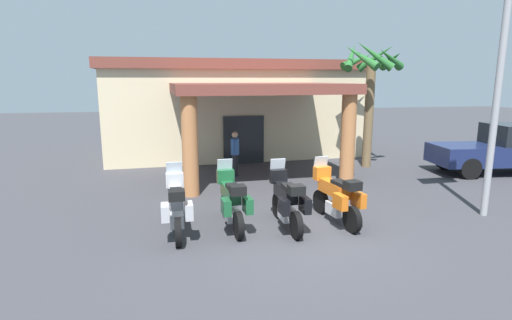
{
  "coord_description": "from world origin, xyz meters",
  "views": [
    {
      "loc": [
        -2.87,
        -8.87,
        3.67
      ],
      "look_at": [
        -0.49,
        3.22,
        1.2
      ],
      "focal_mm": 28.38,
      "sensor_mm": 36.0,
      "label": 1
    }
  ],
  "objects_px": {
    "motorcycle_black": "(287,201)",
    "motorcycle_orange": "(336,197)",
    "motorcycle_green": "(232,201)",
    "palm_tree_near_portico": "(371,75)",
    "motel_building": "(232,107)",
    "motorcycle_silver": "(176,206)",
    "pedestrian": "(235,151)",
    "pickup_truck_navy": "(502,150)",
    "roadside_sign": "(504,35)"
  },
  "relations": [
    {
      "from": "motorcycle_black",
      "to": "motorcycle_orange",
      "type": "height_order",
      "value": "same"
    },
    {
      "from": "motorcycle_green",
      "to": "palm_tree_near_portico",
      "type": "height_order",
      "value": "palm_tree_near_portico"
    },
    {
      "from": "motorcycle_green",
      "to": "palm_tree_near_portico",
      "type": "bearing_deg",
      "value": -51.37
    },
    {
      "from": "motel_building",
      "to": "motorcycle_black",
      "type": "height_order",
      "value": "motel_building"
    },
    {
      "from": "motorcycle_green",
      "to": "motorcycle_orange",
      "type": "distance_m",
      "value": 2.71
    },
    {
      "from": "motorcycle_silver",
      "to": "motorcycle_black",
      "type": "bearing_deg",
      "value": -93.62
    },
    {
      "from": "pedestrian",
      "to": "motorcycle_black",
      "type": "bearing_deg",
      "value": 125.84
    },
    {
      "from": "motorcycle_green",
      "to": "motorcycle_orange",
      "type": "xyz_separation_m",
      "value": [
        2.7,
        -0.13,
        0.0
      ]
    },
    {
      "from": "motel_building",
      "to": "pickup_truck_navy",
      "type": "height_order",
      "value": "motel_building"
    },
    {
      "from": "roadside_sign",
      "to": "palm_tree_near_portico",
      "type": "bearing_deg",
      "value": 92.89
    },
    {
      "from": "motorcycle_black",
      "to": "pedestrian",
      "type": "distance_m",
      "value": 5.67
    },
    {
      "from": "motel_building",
      "to": "motorcycle_green",
      "type": "relative_size",
      "value": 5.64
    },
    {
      "from": "pedestrian",
      "to": "motorcycle_silver",
      "type": "bearing_deg",
      "value": 99.12
    },
    {
      "from": "motel_building",
      "to": "roadside_sign",
      "type": "bearing_deg",
      "value": -66.22
    },
    {
      "from": "motel_building",
      "to": "pickup_truck_navy",
      "type": "xyz_separation_m",
      "value": [
        9.83,
        -6.61,
        -1.38
      ]
    },
    {
      "from": "motorcycle_silver",
      "to": "pickup_truck_navy",
      "type": "height_order",
      "value": "pickup_truck_navy"
    },
    {
      "from": "motel_building",
      "to": "motorcycle_silver",
      "type": "bearing_deg",
      "value": -107.5
    },
    {
      "from": "motorcycle_orange",
      "to": "palm_tree_near_portico",
      "type": "relative_size",
      "value": 0.42
    },
    {
      "from": "motel_building",
      "to": "pedestrian",
      "type": "distance_m",
      "value": 5.37
    },
    {
      "from": "motorcycle_silver",
      "to": "motorcycle_black",
      "type": "distance_m",
      "value": 2.71
    },
    {
      "from": "motorcycle_orange",
      "to": "pickup_truck_navy",
      "type": "height_order",
      "value": "pickup_truck_navy"
    },
    {
      "from": "motorcycle_black",
      "to": "motorcycle_orange",
      "type": "xyz_separation_m",
      "value": [
        1.35,
        0.11,
        0.0
      ]
    },
    {
      "from": "pickup_truck_navy",
      "to": "roadside_sign",
      "type": "distance_m",
      "value": 7.24
    },
    {
      "from": "motorcycle_orange",
      "to": "pickup_truck_navy",
      "type": "distance_m",
      "value": 9.52
    },
    {
      "from": "motorcycle_silver",
      "to": "motorcycle_orange",
      "type": "distance_m",
      "value": 4.06
    },
    {
      "from": "pedestrian",
      "to": "pickup_truck_navy",
      "type": "distance_m",
      "value": 10.53
    },
    {
      "from": "motorcycle_green",
      "to": "roadside_sign",
      "type": "xyz_separation_m",
      "value": [
        6.93,
        -0.37,
        4.06
      ]
    },
    {
      "from": "palm_tree_near_portico",
      "to": "motorcycle_green",
      "type": "bearing_deg",
      "value": -137.29
    },
    {
      "from": "motorcycle_orange",
      "to": "motel_building",
      "type": "bearing_deg",
      "value": -2.44
    },
    {
      "from": "motorcycle_silver",
      "to": "palm_tree_near_portico",
      "type": "relative_size",
      "value": 0.42
    },
    {
      "from": "motorcycle_green",
      "to": "roadside_sign",
      "type": "bearing_deg",
      "value": -97.11
    },
    {
      "from": "motel_building",
      "to": "motorcycle_green",
      "type": "xyz_separation_m",
      "value": [
        -1.47,
        -10.57,
        -1.62
      ]
    },
    {
      "from": "motorcycle_black",
      "to": "pedestrian",
      "type": "relative_size",
      "value": 1.28
    },
    {
      "from": "motorcycle_orange",
      "to": "palm_tree_near_portico",
      "type": "xyz_separation_m",
      "value": [
        3.9,
        6.22,
        3.13
      ]
    },
    {
      "from": "motorcycle_black",
      "to": "motorcycle_green",
      "type": "bearing_deg",
      "value": 78.06
    },
    {
      "from": "pickup_truck_navy",
      "to": "motorcycle_black",
      "type": "bearing_deg",
      "value": -151.03
    },
    {
      "from": "roadside_sign",
      "to": "pedestrian",
      "type": "bearing_deg",
      "value": 136.42
    },
    {
      "from": "pickup_truck_navy",
      "to": "palm_tree_near_portico",
      "type": "height_order",
      "value": "palm_tree_near_portico"
    },
    {
      "from": "motorcycle_silver",
      "to": "motorcycle_green",
      "type": "bearing_deg",
      "value": -85.51
    },
    {
      "from": "palm_tree_near_portico",
      "to": "pedestrian",
      "type": "bearing_deg",
      "value": -173.12
    },
    {
      "from": "pedestrian",
      "to": "roadside_sign",
      "type": "distance_m",
      "value": 9.17
    },
    {
      "from": "motorcycle_green",
      "to": "motorcycle_orange",
      "type": "bearing_deg",
      "value": -96.8
    },
    {
      "from": "motorcycle_black",
      "to": "pickup_truck_navy",
      "type": "height_order",
      "value": "pickup_truck_navy"
    },
    {
      "from": "motel_building",
      "to": "palm_tree_near_portico",
      "type": "xyz_separation_m",
      "value": [
        5.13,
        -4.48,
        1.51
      ]
    },
    {
      "from": "motorcycle_silver",
      "to": "pickup_truck_navy",
      "type": "bearing_deg",
      "value": -73.65
    },
    {
      "from": "motel_building",
      "to": "palm_tree_near_portico",
      "type": "bearing_deg",
      "value": -43.84
    },
    {
      "from": "motorcycle_silver",
      "to": "motorcycle_green",
      "type": "height_order",
      "value": "same"
    },
    {
      "from": "motorcycle_silver",
      "to": "roadside_sign",
      "type": "distance_m",
      "value": 9.23
    },
    {
      "from": "roadside_sign",
      "to": "motorcycle_orange",
      "type": "bearing_deg",
      "value": 176.78
    },
    {
      "from": "pickup_truck_navy",
      "to": "motorcycle_silver",
      "type": "bearing_deg",
      "value": -155.93
    }
  ]
}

